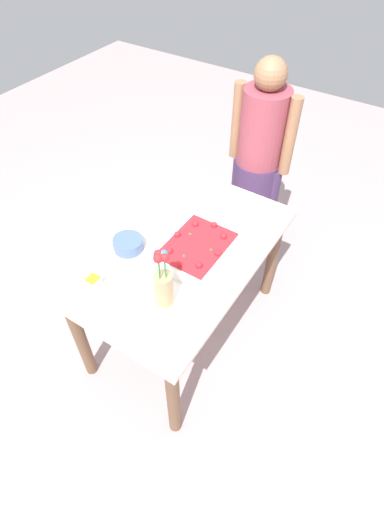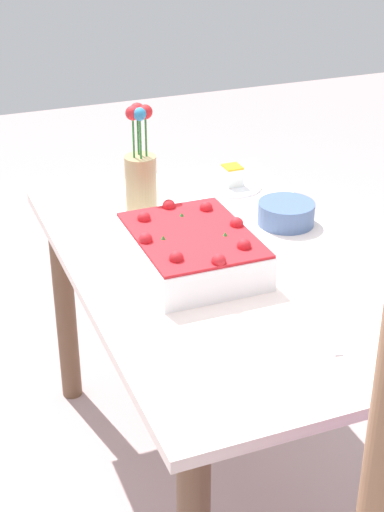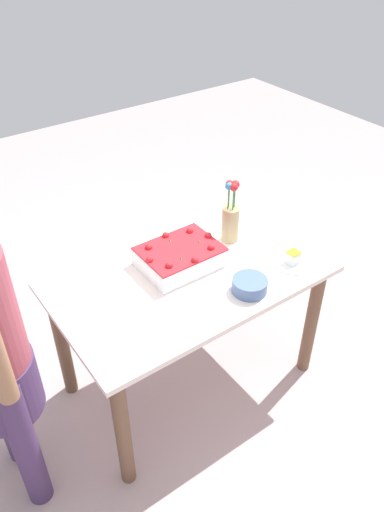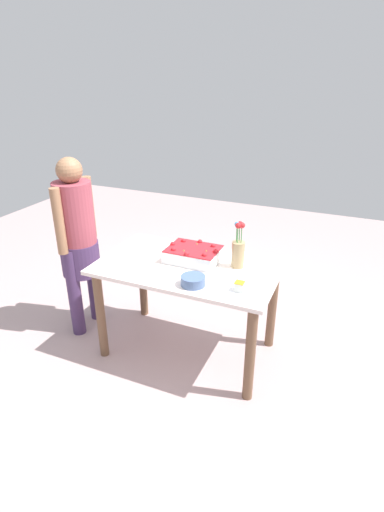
{
  "view_description": "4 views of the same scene",
  "coord_description": "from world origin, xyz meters",
  "px_view_note": "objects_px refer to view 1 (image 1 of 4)",
  "views": [
    {
      "loc": [
        -1.26,
        -0.87,
        2.36
      ],
      "look_at": [
        -0.08,
        -0.11,
        0.85
      ],
      "focal_mm": 28.0,
      "sensor_mm": 36.0,
      "label": 1
    },
    {
      "loc": [
        1.68,
        -0.76,
        1.76
      ],
      "look_at": [
        -0.02,
        -0.08,
        0.79
      ],
      "focal_mm": 55.0,
      "sensor_mm": 36.0,
      "label": 2
    },
    {
      "loc": [
        1.09,
        1.55,
        2.29
      ],
      "look_at": [
        -0.02,
        -0.01,
        0.86
      ],
      "focal_mm": 35.0,
      "sensor_mm": 36.0,
      "label": 3
    },
    {
      "loc": [
        -1.07,
        2.42,
        2.07
      ],
      "look_at": [
        -0.02,
        -0.02,
        0.84
      ],
      "focal_mm": 28.0,
      "sensor_mm": 36.0,
      "label": 4
    }
  ],
  "objects_px": {
    "fruit_bowl": "(128,244)",
    "serving_plate_with_slice": "(94,285)",
    "cake_knife": "(206,207)",
    "sheet_cake": "(197,251)",
    "flower_vase": "(163,285)",
    "person_standing": "(259,154)"
  },
  "relations": [
    {
      "from": "cake_knife",
      "to": "flower_vase",
      "type": "distance_m",
      "value": 0.76
    },
    {
      "from": "person_standing",
      "to": "flower_vase",
      "type": "bearing_deg",
      "value": 6.27
    },
    {
      "from": "serving_plate_with_slice",
      "to": "fruit_bowl",
      "type": "relative_size",
      "value": 1.16
    },
    {
      "from": "cake_knife",
      "to": "fruit_bowl",
      "type": "relative_size",
      "value": 1.43
    },
    {
      "from": "sheet_cake",
      "to": "fruit_bowl",
      "type": "relative_size",
      "value": 2.35
    },
    {
      "from": "cake_knife",
      "to": "flower_vase",
      "type": "height_order",
      "value": "flower_vase"
    },
    {
      "from": "flower_vase",
      "to": "person_standing",
      "type": "bearing_deg",
      "value": 6.27
    },
    {
      "from": "serving_plate_with_slice",
      "to": "flower_vase",
      "type": "height_order",
      "value": "flower_vase"
    },
    {
      "from": "sheet_cake",
      "to": "person_standing",
      "type": "relative_size",
      "value": 0.26
    },
    {
      "from": "serving_plate_with_slice",
      "to": "cake_knife",
      "type": "xyz_separation_m",
      "value": [
        0.84,
        -0.14,
        -0.02
      ]
    },
    {
      "from": "flower_vase",
      "to": "person_standing",
      "type": "relative_size",
      "value": 0.23
    },
    {
      "from": "fruit_bowl",
      "to": "serving_plate_with_slice",
      "type": "bearing_deg",
      "value": -174.0
    },
    {
      "from": "fruit_bowl",
      "to": "person_standing",
      "type": "distance_m",
      "value": 1.15
    },
    {
      "from": "serving_plate_with_slice",
      "to": "cake_knife",
      "type": "height_order",
      "value": "serving_plate_with_slice"
    },
    {
      "from": "flower_vase",
      "to": "person_standing",
      "type": "height_order",
      "value": "person_standing"
    },
    {
      "from": "flower_vase",
      "to": "person_standing",
      "type": "xyz_separation_m",
      "value": [
        1.31,
        0.14,
        -0.05
      ]
    },
    {
      "from": "fruit_bowl",
      "to": "cake_knife",
      "type": "bearing_deg",
      "value": -18.36
    },
    {
      "from": "serving_plate_with_slice",
      "to": "fruit_bowl",
      "type": "height_order",
      "value": "serving_plate_with_slice"
    },
    {
      "from": "sheet_cake",
      "to": "serving_plate_with_slice",
      "type": "height_order",
      "value": "sheet_cake"
    },
    {
      "from": "sheet_cake",
      "to": "flower_vase",
      "type": "bearing_deg",
      "value": -175.54
    },
    {
      "from": "cake_knife",
      "to": "fruit_bowl",
      "type": "bearing_deg",
      "value": -3.48
    },
    {
      "from": "serving_plate_with_slice",
      "to": "cake_knife",
      "type": "relative_size",
      "value": 0.82
    }
  ]
}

